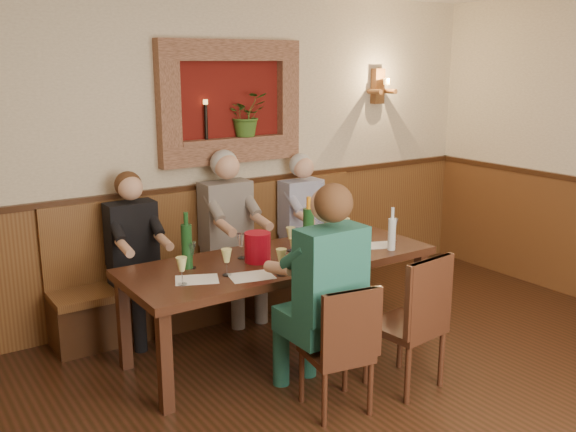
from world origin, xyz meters
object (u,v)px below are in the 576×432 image
(person_bench_right, at_px, (306,239))
(wine_bottle_green_b, at_px, (187,245))
(spittoon_bucket, at_px, (258,247))
(water_bottle, at_px, (392,233))
(dining_table, at_px, (281,267))
(chair_near_left, at_px, (337,374))
(wine_bottle_green_a, at_px, (308,231))
(person_bench_mid, at_px, (232,249))
(bench, at_px, (223,276))
(chair_near_right, at_px, (406,348))
(person_bench_left, at_px, (137,271))
(person_chair_front, at_px, (321,312))

(person_bench_right, height_order, wine_bottle_green_b, person_bench_right)
(spittoon_bucket, distance_m, wine_bottle_green_b, 0.52)
(water_bottle, bearing_deg, wine_bottle_green_b, 162.80)
(dining_table, distance_m, spittoon_bucket, 0.27)
(chair_near_left, bearing_deg, wine_bottle_green_a, 75.18)
(spittoon_bucket, bearing_deg, person_bench_mid, 74.26)
(bench, xyz_separation_m, wine_bottle_green_a, (0.21, -1.01, 0.61))
(wine_bottle_green_b, bearing_deg, person_bench_right, 23.94)
(chair_near_left, height_order, chair_near_right, chair_near_right)
(dining_table, height_order, person_bench_left, person_bench_left)
(bench, xyz_separation_m, person_bench_mid, (0.03, -0.11, 0.28))
(dining_table, bearing_deg, wine_bottle_green_b, 167.12)
(wine_bottle_green_a, bearing_deg, person_bench_mid, 101.23)
(chair_near_right, xyz_separation_m, wine_bottle_green_b, (-1.09, 1.13, 0.64))
(bench, distance_m, chair_near_right, 1.95)
(person_bench_mid, xyz_separation_m, spittoon_bucket, (-0.23, -0.83, 0.25))
(dining_table, distance_m, wine_bottle_green_a, 0.35)
(chair_near_left, xyz_separation_m, water_bottle, (1.03, 0.64, 0.64))
(dining_table, xyz_separation_m, water_bottle, (0.84, -0.32, 0.21))
(person_bench_right, height_order, water_bottle, person_bench_right)
(person_bench_left, height_order, person_bench_mid, person_bench_mid)
(wine_bottle_green_b, bearing_deg, chair_near_left, -65.67)
(person_bench_mid, bearing_deg, water_bottle, -55.15)
(wine_bottle_green_a, xyz_separation_m, water_bottle, (0.62, -0.25, -0.06))
(dining_table, distance_m, person_chair_front, 0.80)
(person_chair_front, bearing_deg, wine_bottle_green_b, 118.40)
(person_chair_front, bearing_deg, bench, 83.65)
(person_bench_right, xyz_separation_m, water_bottle, (0.00, -1.15, 0.32))
(chair_near_right, bearing_deg, person_bench_right, 69.56)
(bench, height_order, person_bench_left, person_bench_left)
(person_bench_mid, xyz_separation_m, wine_bottle_green_b, (-0.73, -0.68, 0.31))
(person_chair_front, xyz_separation_m, wine_bottle_green_a, (0.40, 0.71, 0.33))
(person_bench_right, bearing_deg, chair_near_right, -103.57)
(bench, height_order, person_bench_right, person_bench_right)
(bench, relative_size, wine_bottle_green_a, 6.58)
(person_bench_left, bearing_deg, person_bench_mid, -0.23)
(person_chair_front, height_order, spittoon_bucket, person_chair_front)
(dining_table, relative_size, chair_near_left, 2.78)
(dining_table, height_order, chair_near_left, chair_near_left)
(bench, relative_size, water_bottle, 8.78)
(spittoon_bucket, height_order, water_bottle, water_bottle)
(bench, height_order, water_bottle, bench)
(wine_bottle_green_b, bearing_deg, wine_bottle_green_a, -13.67)
(bench, distance_m, person_bench_left, 0.86)
(spittoon_bucket, bearing_deg, person_chair_front, -89.52)
(person_bench_left, xyz_separation_m, wine_bottle_green_a, (1.04, -0.90, 0.38))
(person_chair_front, bearing_deg, spittoon_bucket, 90.48)
(bench, distance_m, chair_near_left, 1.91)
(chair_near_left, xyz_separation_m, person_chair_front, (0.00, 0.18, 0.37))
(water_bottle, bearing_deg, chair_near_right, -123.84)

